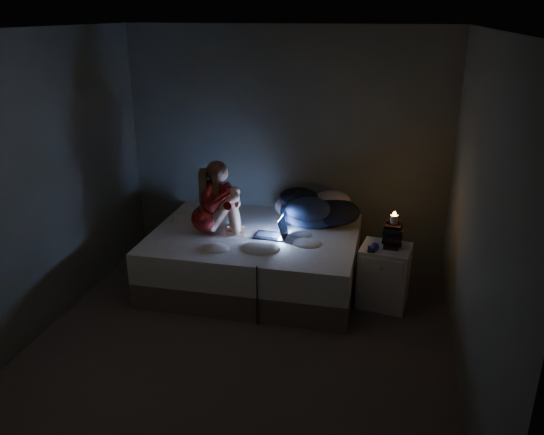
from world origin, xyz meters
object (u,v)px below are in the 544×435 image
(woman, at_px, (206,198))
(candle, at_px, (394,220))
(nightstand, at_px, (384,276))
(laptop, at_px, (270,226))
(phone, at_px, (373,250))
(bed, at_px, (255,258))

(woman, height_order, candle, woman)
(nightstand, bearing_deg, candle, 50.47)
(candle, bearing_deg, laptop, 178.04)
(woman, bearing_deg, laptop, -10.59)
(woman, height_order, nightstand, woman)
(nightstand, xyz_separation_m, phone, (-0.12, -0.12, 0.31))
(bed, bearing_deg, woman, -166.42)
(nightstand, bearing_deg, bed, -178.02)
(laptop, distance_m, phone, 1.06)
(bed, xyz_separation_m, candle, (1.39, -0.11, 0.58))
(woman, relative_size, candle, 9.65)
(bed, bearing_deg, nightstand, -6.60)
(woman, xyz_separation_m, phone, (1.69, -0.16, -0.35))
(candle, distance_m, phone, 0.35)
(laptop, bearing_deg, woman, -173.42)
(laptop, xyz_separation_m, nightstand, (1.16, -0.09, -0.38))
(nightstand, distance_m, phone, 0.35)
(laptop, xyz_separation_m, phone, (1.04, -0.20, -0.07))
(phone, bearing_deg, nightstand, 35.09)
(woman, distance_m, nightstand, 1.93)
(candle, height_order, phone, candle)
(laptop, relative_size, phone, 2.29)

